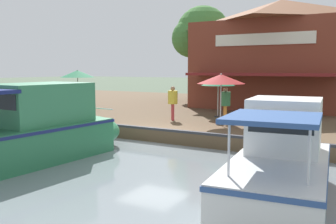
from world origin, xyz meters
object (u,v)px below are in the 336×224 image
at_px(person_at_quay_edge, 173,99).
at_px(motorboat_outer_channel, 282,165).
at_px(waterfront_restaurant, 280,53).
at_px(person_near_entrance, 225,100).
at_px(patio_umbrella_near_quay_edge, 218,82).
at_px(motorboat_mid_row, 32,132).
at_px(tree_downstream_bank, 200,35).
at_px(patio_umbrella_back_row, 77,74).
at_px(patio_umbrella_by_entrance, 221,79).

bearing_deg(person_at_quay_edge, motorboat_outer_channel, 44.06).
height_order(waterfront_restaurant, person_near_entrance, waterfront_restaurant).
height_order(patio_umbrella_near_quay_edge, motorboat_mid_row, patio_umbrella_near_quay_edge).
bearing_deg(person_at_quay_edge, tree_downstream_bank, -160.51).
bearing_deg(person_near_entrance, patio_umbrella_back_row, -91.47).
relative_size(waterfront_restaurant, patio_umbrella_by_entrance, 4.39).
relative_size(patio_umbrella_near_quay_edge, motorboat_mid_row, 0.26).
bearing_deg(motorboat_outer_channel, patio_umbrella_back_row, -119.53).
distance_m(patio_umbrella_near_quay_edge, patio_umbrella_by_entrance, 3.01).
bearing_deg(person_near_entrance, person_at_quay_edge, -82.41).
bearing_deg(patio_umbrella_by_entrance, person_near_entrance, -176.02).
height_order(patio_umbrella_near_quay_edge, person_near_entrance, patio_umbrella_near_quay_edge).
bearing_deg(motorboat_outer_channel, person_at_quay_edge, -135.94).
relative_size(waterfront_restaurant, person_near_entrance, 6.04).
bearing_deg(patio_umbrella_by_entrance, patio_umbrella_near_quay_edge, -155.12).
height_order(patio_umbrella_near_quay_edge, patio_umbrella_by_entrance, patio_umbrella_by_entrance).
distance_m(waterfront_restaurant, person_near_entrance, 10.21).
xyz_separation_m(patio_umbrella_near_quay_edge, patio_umbrella_by_entrance, (2.73, 1.26, 0.22)).
bearing_deg(waterfront_restaurant, patio_umbrella_by_entrance, -0.47).
xyz_separation_m(person_near_entrance, motorboat_outer_channel, (7.88, 4.57, -0.80)).
distance_m(patio_umbrella_near_quay_edge, tree_downstream_bank, 12.34).
height_order(waterfront_restaurant, patio_umbrella_by_entrance, waterfront_restaurant).
height_order(motorboat_outer_channel, motorboat_mid_row, motorboat_mid_row).
height_order(waterfront_restaurant, patio_umbrella_near_quay_edge, waterfront_restaurant).
xyz_separation_m(patio_umbrella_by_entrance, person_near_entrance, (-0.71, -0.05, -1.04)).
bearing_deg(motorboat_mid_row, waterfront_restaurant, 167.50).
xyz_separation_m(waterfront_restaurant, patio_umbrella_near_quay_edge, (7.85, -1.35, -1.81)).
height_order(person_at_quay_edge, motorboat_mid_row, motorboat_mid_row).
bearing_deg(patio_umbrella_back_row, patio_umbrella_near_quay_edge, 101.64).
bearing_deg(tree_downstream_bank, patio_umbrella_back_row, -12.37).
distance_m(person_at_quay_edge, motorboat_outer_channel, 10.49).
bearing_deg(waterfront_restaurant, tree_downstream_bank, -107.90).
relative_size(patio_umbrella_near_quay_edge, motorboat_outer_channel, 0.37).
bearing_deg(waterfront_restaurant, person_at_quay_edge, -15.55).
bearing_deg(tree_downstream_bank, person_near_entrance, 30.38).
xyz_separation_m(patio_umbrella_back_row, person_at_quay_edge, (0.61, 7.08, -1.21)).
height_order(patio_umbrella_near_quay_edge, motorboat_outer_channel, patio_umbrella_near_quay_edge).
bearing_deg(motorboat_mid_row, person_at_quay_edge, 171.58).
distance_m(patio_umbrella_back_row, person_at_quay_edge, 7.21).
relative_size(person_at_quay_edge, motorboat_outer_channel, 0.29).
height_order(motorboat_outer_channel, tree_downstream_bank, tree_downstream_bank).
height_order(patio_umbrella_by_entrance, person_at_quay_edge, patio_umbrella_by_entrance).
bearing_deg(patio_umbrella_back_row, person_at_quay_edge, 85.06).
distance_m(patio_umbrella_back_row, tree_downstream_bank, 12.66).
xyz_separation_m(person_at_quay_edge, motorboat_mid_row, (7.86, -1.16, -0.65)).
bearing_deg(patio_umbrella_back_row, person_near_entrance, 88.53).
height_order(person_at_quay_edge, motorboat_outer_channel, motorboat_outer_channel).
height_order(patio_umbrella_back_row, patio_umbrella_by_entrance, patio_umbrella_back_row).
bearing_deg(patio_umbrella_near_quay_edge, person_at_quay_edge, -32.14).
distance_m(patio_umbrella_near_quay_edge, person_at_quay_edge, 2.93).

